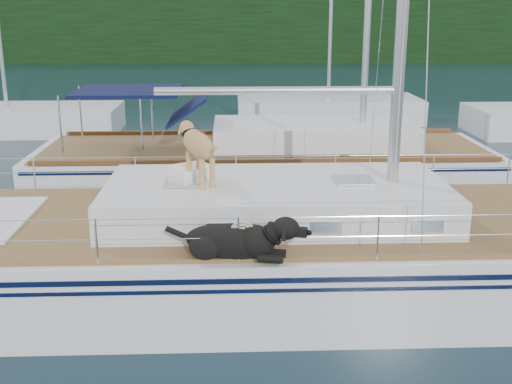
{
  "coord_description": "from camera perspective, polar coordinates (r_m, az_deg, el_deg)",
  "views": [
    {
      "loc": [
        0.12,
        -9.47,
        4.38
      ],
      "look_at": [
        0.5,
        0.2,
        1.6
      ],
      "focal_mm": 45.0,
      "sensor_mm": 36.0,
      "label": 1
    }
  ],
  "objects": [
    {
      "name": "bg_boat_west",
      "position": [
        25.15,
        -21.16,
        5.96
      ],
      "size": [
        8.0,
        3.0,
        11.65
      ],
      "color": "white",
      "rests_on": "ground"
    },
    {
      "name": "shore_bank",
      "position": [
        55.8,
        -2.4,
        12.14
      ],
      "size": [
        92.0,
        1.0,
        1.2
      ],
      "primitive_type": "cube",
      "color": "#595147",
      "rests_on": "ground"
    },
    {
      "name": "bg_boat_center",
      "position": [
        26.06,
        6.41,
        7.27
      ],
      "size": [
        7.2,
        3.0,
        11.65
      ],
      "color": "white",
      "rests_on": "ground"
    },
    {
      "name": "neighbor_sailboat",
      "position": [
        15.78,
        1.1,
        2.27
      ],
      "size": [
        11.0,
        3.5,
        13.3
      ],
      "color": "white",
      "rests_on": "ground"
    },
    {
      "name": "main_sailboat",
      "position": [
        10.16,
        -2.29,
        -5.35
      ],
      "size": [
        12.0,
        3.97,
        14.01
      ],
      "color": "white",
      "rests_on": "ground"
    },
    {
      "name": "tree_line",
      "position": [
        54.49,
        -2.43,
        14.58
      ],
      "size": [
        90.0,
        3.0,
        6.0
      ],
      "primitive_type": "cube",
      "color": "black",
      "rests_on": "ground"
    },
    {
      "name": "ground",
      "position": [
        10.43,
        -2.73,
        -8.81
      ],
      "size": [
        120.0,
        120.0,
        0.0
      ],
      "primitive_type": "plane",
      "color": "black",
      "rests_on": "ground"
    }
  ]
}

